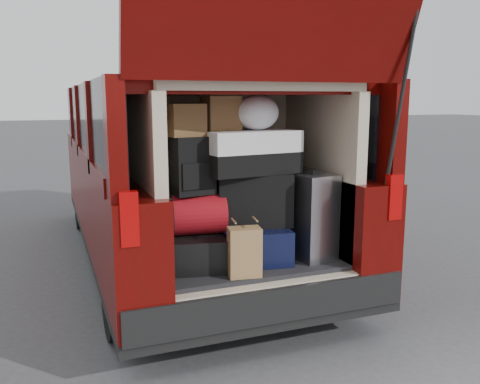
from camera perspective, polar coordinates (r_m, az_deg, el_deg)
The scene contains 14 objects.
ground at distance 3.66m, azimuth 1.42°, elevation -16.42°, with size 80.00×80.00×0.00m, color #3B3A3D.
minivan at distance 5.09m, azimuth -6.54°, elevation 1.95°, with size 1.90×5.35×2.77m.
load_floor at distance 3.78m, azimuth -0.18°, elevation -10.95°, with size 1.24×1.05×0.55m, color black.
black_hardshell at distance 3.46m, azimuth -5.27°, elevation -6.32°, with size 0.39×0.54×0.22m, color black.
navy_hardshell at distance 3.57m, azimuth 1.31°, elevation -5.58°, with size 0.45×0.55×0.24m, color black.
silver_roller at distance 3.61m, azimuth 7.63°, elevation -2.57°, with size 0.25×0.40×0.60m, color silver.
kraft_bag at distance 3.21m, azimuth 0.50°, elevation -6.76°, with size 0.20×0.13×0.31m, color #A17348.
red_duffel at distance 3.37m, azimuth -5.24°, elevation -2.51°, with size 0.41×0.27×0.27m, color maroon.
black_soft_case at distance 3.51m, azimuth 1.41°, elevation -0.79°, with size 0.51×0.30×0.37m, color black.
backpack at distance 3.31m, azimuth -5.31°, elevation 2.96°, with size 0.26×0.16×0.38m, color black.
twotone_duffel at distance 3.45m, azimuth 1.12°, elevation 4.52°, with size 0.65×0.33×0.29m, color silver.
grocery_sack_lower at distance 3.32m, azimuth -6.22°, elevation 8.03°, with size 0.23×0.19×0.21m, color brown.
grocery_sack_upper at distance 3.44m, azimuth -2.17°, elevation 8.82°, with size 0.23×0.19×0.23m, color brown.
plastic_bag_center at distance 3.47m, azimuth 1.93°, elevation 8.92°, with size 0.30×0.28×0.24m, color silver.
Camera 1 is at (-1.25, -3.02, 1.66)m, focal length 38.00 mm.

